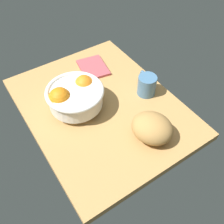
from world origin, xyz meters
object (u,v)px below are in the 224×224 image
(napkin_folded, at_px, (93,68))
(mug, at_px, (146,85))
(fruit_bowl, at_px, (74,96))
(bread_loaf, at_px, (152,128))

(napkin_folded, relative_size, mug, 1.32)
(fruit_bowl, height_order, napkin_folded, fruit_bowl)
(mug, bearing_deg, fruit_bowl, -107.06)
(napkin_folded, bearing_deg, mug, 21.97)
(fruit_bowl, height_order, mug, fruit_bowl)
(fruit_bowl, bearing_deg, napkin_folded, 133.16)
(bread_loaf, distance_m, napkin_folded, 0.43)
(napkin_folded, distance_m, mug, 0.27)
(fruit_bowl, bearing_deg, bread_loaf, 29.50)
(napkin_folded, height_order, mug, mug)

